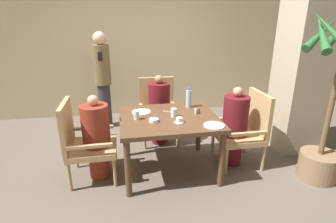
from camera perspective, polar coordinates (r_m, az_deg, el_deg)
The scene contains 22 objects.
ground_plane at distance 3.49m, azimuth 0.15°, elevation -12.36°, with size 16.00×16.00×0.00m, color #60564C.
wall_back at distance 5.23m, azimuth -4.51°, elevation 14.75°, with size 8.00×0.06×2.80m.
pillar_stone at distance 4.09m, azimuth 27.55°, elevation 10.48°, with size 0.58×0.58×2.70m.
dining_table at distance 3.20m, azimuth 0.16°, elevation -2.68°, with size 1.17×1.03×0.73m.
chair_left_side at distance 3.25m, azimuth -17.98°, elevation -6.03°, with size 0.56×0.56×0.97m.
diner_in_left_chair at distance 3.21m, azimuth -15.28°, elevation -5.31°, with size 0.32×0.32×1.04m.
chair_far_side at distance 4.12m, azimuth -2.22°, elevation 0.54°, with size 0.56×0.56×0.97m.
diner_in_far_chair at distance 3.96m, azimuth -1.91°, elevation 0.51°, with size 0.32×0.32×1.07m.
chair_right_side at distance 3.57m, azimuth 16.56°, elevation -3.48°, with size 0.56×0.56×0.97m.
diner_in_right_chair at distance 3.48m, azimuth 14.32°, elevation -3.05°, with size 0.32×0.32×1.06m.
standing_host at distance 4.64m, azimuth -14.02°, elevation 7.14°, with size 0.28×0.32×1.65m.
potted_palm at distance 3.47m, azimuth 31.45°, elevation -1.27°, with size 0.80×0.82×2.09m.
plate_main_left at distance 2.95m, azimuth 10.01°, elevation -3.01°, with size 0.24×0.24×0.01m.
plate_main_right at distance 3.32m, azimuth -5.82°, elevation -0.10°, with size 0.24×0.24×0.01m.
teacup_with_saucer at distance 2.99m, azimuth 2.45°, elevation -1.93°, with size 0.11×0.11×0.06m.
bowl_small at distance 3.02m, azimuth -3.13°, elevation -1.91°, with size 0.11×0.11×0.04m.
water_bottle at distance 3.48m, azimuth 4.52°, elevation 2.88°, with size 0.07×0.07×0.26m.
glass_tall_near at distance 3.09m, azimuth -6.86°, elevation -0.77°, with size 0.07×0.07×0.11m.
glass_tall_mid at distance 3.15m, azimuth 1.26°, elevation -0.25°, with size 0.07×0.07×0.11m.
salt_shaker at distance 3.27m, azimuth 6.05°, elevation 0.04°, with size 0.03×0.03×0.07m.
pepper_shaker at distance 3.28m, azimuth 6.71°, elevation 0.06°, with size 0.03×0.03×0.06m.
fork_beside_plate at distance 3.32m, azimuth 0.67°, elevation -0.10°, with size 0.16×0.12×0.00m.
Camera 1 is at (-0.54, -2.90, 1.86)m, focal length 28.00 mm.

